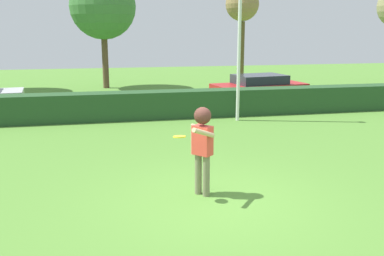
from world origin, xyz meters
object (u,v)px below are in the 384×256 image
(oak_tree, at_px, (242,7))
(person, at_px, (202,140))
(frisbee, at_px, (179,137))
(parked_car_red, at_px, (259,87))
(willow_tree, at_px, (103,7))
(lamppost, at_px, (240,11))

(oak_tree, bearing_deg, person, -110.64)
(frisbee, bearing_deg, oak_tree, 68.08)
(person, distance_m, parked_car_red, 11.50)
(frisbee, bearing_deg, parked_car_red, 62.21)
(person, xyz_separation_m, willow_tree, (-1.65, 16.72, 3.30))
(person, height_order, parked_car_red, person)
(lamppost, bearing_deg, person, -113.22)
(parked_car_red, bearing_deg, oak_tree, 80.37)
(person, xyz_separation_m, oak_tree, (6.01, 15.95, 3.28))
(person, xyz_separation_m, lamppost, (2.90, 6.76, 2.73))
(willow_tree, bearing_deg, frisbee, -86.04)
(willow_tree, bearing_deg, person, -84.35)
(parked_car_red, xyz_separation_m, oak_tree, (0.96, 5.63, 3.74))
(lamppost, bearing_deg, willow_tree, 114.56)
(lamppost, xyz_separation_m, parked_car_red, (2.15, 3.57, -3.18))
(frisbee, bearing_deg, willow_tree, 93.96)
(frisbee, bearing_deg, lamppost, 64.01)
(willow_tree, height_order, oak_tree, willow_tree)
(person, xyz_separation_m, parked_car_red, (5.05, 10.32, -0.45))
(frisbee, xyz_separation_m, oak_tree, (6.49, 16.13, 3.15))
(oak_tree, bearing_deg, frisbee, -111.92)
(person, bearing_deg, lamppost, 66.78)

